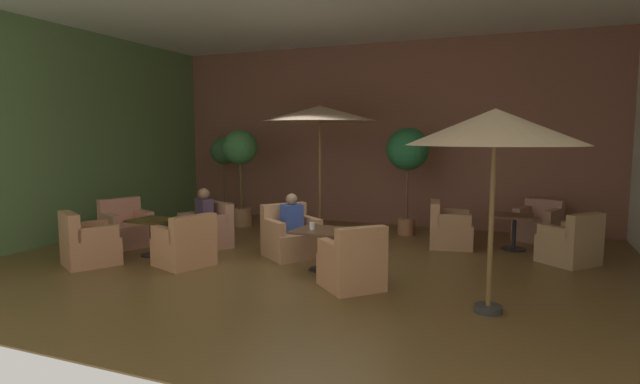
{
  "coord_description": "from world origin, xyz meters",
  "views": [
    {
      "loc": [
        3.11,
        -7.26,
        2.05
      ],
      "look_at": [
        0.0,
        0.41,
        1.12
      ],
      "focal_mm": 28.0,
      "sensor_mm": 36.0,
      "label": 1
    }
  ],
  "objects_px": {
    "armchair_front_right_north": "(571,245)",
    "patio_umbrella_tall_red": "(320,115)",
    "armchair_front_right_east": "(538,225)",
    "potted_tree_mid_left": "(408,154)",
    "potted_tree_mid_right": "(240,159)",
    "armchair_front_right_south": "(449,230)",
    "armchair_mid_center_east": "(88,245)",
    "cafe_table_front_left": "(321,238)",
    "cafe_table_mid_center": "(152,229)",
    "potted_tree_left_corner": "(224,164)",
    "armchair_mid_center_south": "(185,246)",
    "armchair_front_left_east": "(291,238)",
    "patio_umbrella_center_beige": "(495,128)",
    "iced_drink_cup": "(312,226)",
    "cafe_table_front_right": "(514,225)",
    "patron_blue_shirt": "(292,215)",
    "patron_by_window": "(204,208)",
    "armchair_mid_center_north": "(126,229)",
    "armchair_mid_center_west": "(207,231)",
    "armchair_front_left_north": "(353,265)"
  },
  "relations": [
    {
      "from": "cafe_table_front_right",
      "to": "armchair_mid_center_east",
      "type": "height_order",
      "value": "armchair_mid_center_east"
    },
    {
      "from": "armchair_front_left_east",
      "to": "armchair_front_right_north",
      "type": "bearing_deg",
      "value": 15.47
    },
    {
      "from": "armchair_mid_center_east",
      "to": "potted_tree_left_corner",
      "type": "distance_m",
      "value": 4.88
    },
    {
      "from": "armchair_front_left_north",
      "to": "armchair_front_right_north",
      "type": "relative_size",
      "value": 1.0
    },
    {
      "from": "armchair_mid_center_north",
      "to": "potted_tree_mid_left",
      "type": "height_order",
      "value": "potted_tree_mid_left"
    },
    {
      "from": "armchair_front_left_east",
      "to": "cafe_table_mid_center",
      "type": "relative_size",
      "value": 1.7
    },
    {
      "from": "armchair_front_left_north",
      "to": "armchair_mid_center_west",
      "type": "xyz_separation_m",
      "value": [
        -3.31,
        1.4,
        -0.02
      ]
    },
    {
      "from": "patio_umbrella_center_beige",
      "to": "potted_tree_mid_left",
      "type": "relative_size",
      "value": 1.06
    },
    {
      "from": "cafe_table_front_right",
      "to": "patron_by_window",
      "type": "height_order",
      "value": "patron_by_window"
    },
    {
      "from": "patio_umbrella_tall_red",
      "to": "cafe_table_front_left",
      "type": "bearing_deg",
      "value": -67.48
    },
    {
      "from": "armchair_mid_center_east",
      "to": "armchair_mid_center_west",
      "type": "height_order",
      "value": "armchair_mid_center_east"
    },
    {
      "from": "potted_tree_mid_left",
      "to": "patron_blue_shirt",
      "type": "xyz_separation_m",
      "value": [
        -1.39,
        -2.63,
        -0.96
      ]
    },
    {
      "from": "armchair_mid_center_east",
      "to": "armchair_front_right_east",
      "type": "bearing_deg",
      "value": 35.5
    },
    {
      "from": "armchair_front_right_south",
      "to": "armchair_mid_center_east",
      "type": "distance_m",
      "value": 6.24
    },
    {
      "from": "potted_tree_left_corner",
      "to": "iced_drink_cup",
      "type": "distance_m",
      "value": 5.43
    },
    {
      "from": "armchair_mid_center_east",
      "to": "potted_tree_mid_left",
      "type": "height_order",
      "value": "potted_tree_mid_left"
    },
    {
      "from": "armchair_mid_center_south",
      "to": "potted_tree_mid_right",
      "type": "xyz_separation_m",
      "value": [
        -1.03,
        3.42,
        1.22
      ]
    },
    {
      "from": "armchair_front_left_east",
      "to": "patron_by_window",
      "type": "bearing_deg",
      "value": 179.15
    },
    {
      "from": "armchair_mid_center_north",
      "to": "armchair_front_left_east",
      "type": "bearing_deg",
      "value": 7.81
    },
    {
      "from": "armchair_front_right_east",
      "to": "armchair_mid_center_north",
      "type": "xyz_separation_m",
      "value": [
        -7.17,
        -3.48,
        0.01
      ]
    },
    {
      "from": "armchair_mid_center_west",
      "to": "potted_tree_mid_right",
      "type": "distance_m",
      "value": 2.55
    },
    {
      "from": "armchair_mid_center_south",
      "to": "patio_umbrella_tall_red",
      "type": "relative_size",
      "value": 0.37
    },
    {
      "from": "armchair_front_right_south",
      "to": "cafe_table_front_left",
      "type": "bearing_deg",
      "value": -123.2
    },
    {
      "from": "armchair_front_right_north",
      "to": "potted_tree_mid_left",
      "type": "relative_size",
      "value": 0.46
    },
    {
      "from": "patio_umbrella_center_beige",
      "to": "iced_drink_cup",
      "type": "xyz_separation_m",
      "value": [
        -2.63,
        0.92,
        -1.45
      ]
    },
    {
      "from": "armchair_front_right_east",
      "to": "patio_umbrella_tall_red",
      "type": "height_order",
      "value": "patio_umbrella_tall_red"
    },
    {
      "from": "patio_umbrella_tall_red",
      "to": "armchair_front_right_east",
      "type": "bearing_deg",
      "value": 15.84
    },
    {
      "from": "armchair_front_right_north",
      "to": "patio_umbrella_tall_red",
      "type": "bearing_deg",
      "value": 172.09
    },
    {
      "from": "cafe_table_front_left",
      "to": "armchair_front_right_north",
      "type": "bearing_deg",
      "value": 27.3
    },
    {
      "from": "armchair_front_right_east",
      "to": "patron_by_window",
      "type": "xyz_separation_m",
      "value": [
        -5.73,
        -3.01,
        0.43
      ]
    },
    {
      "from": "armchair_front_left_north",
      "to": "patio_umbrella_center_beige",
      "type": "height_order",
      "value": "patio_umbrella_center_beige"
    },
    {
      "from": "armchair_front_left_north",
      "to": "potted_tree_mid_right",
      "type": "height_order",
      "value": "potted_tree_mid_right"
    },
    {
      "from": "potted_tree_mid_left",
      "to": "cafe_table_mid_center",
      "type": "bearing_deg",
      "value": -136.89
    },
    {
      "from": "cafe_table_front_left",
      "to": "armchair_front_right_east",
      "type": "xyz_separation_m",
      "value": [
        3.15,
        3.67,
        -0.2
      ]
    },
    {
      "from": "armchair_front_right_north",
      "to": "patio_umbrella_tall_red",
      "type": "xyz_separation_m",
      "value": [
        -4.61,
        0.64,
        2.17
      ]
    },
    {
      "from": "armchair_mid_center_east",
      "to": "armchair_mid_center_south",
      "type": "xyz_separation_m",
      "value": [
        1.46,
        0.55,
        -0.01
      ]
    },
    {
      "from": "patron_blue_shirt",
      "to": "cafe_table_front_left",
      "type": "bearing_deg",
      "value": -37.57
    },
    {
      "from": "cafe_table_front_right",
      "to": "patron_blue_shirt",
      "type": "bearing_deg",
      "value": -150.16
    },
    {
      "from": "patio_umbrella_tall_red",
      "to": "potted_tree_mid_left",
      "type": "relative_size",
      "value": 1.19
    },
    {
      "from": "cafe_table_mid_center",
      "to": "potted_tree_left_corner",
      "type": "bearing_deg",
      "value": 104.52
    },
    {
      "from": "iced_drink_cup",
      "to": "potted_tree_mid_left",
      "type": "bearing_deg",
      "value": 77.34
    },
    {
      "from": "potted_tree_mid_left",
      "to": "potted_tree_mid_right",
      "type": "bearing_deg",
      "value": -174.3
    },
    {
      "from": "armchair_mid_center_south",
      "to": "armchair_mid_center_east",
      "type": "bearing_deg",
      "value": -159.41
    },
    {
      "from": "cafe_table_mid_center",
      "to": "potted_tree_left_corner",
      "type": "relative_size",
      "value": 0.33
    },
    {
      "from": "armchair_front_right_east",
      "to": "patron_blue_shirt",
      "type": "bearing_deg",
      "value": -141.99
    },
    {
      "from": "iced_drink_cup",
      "to": "patio_umbrella_center_beige",
      "type": "bearing_deg",
      "value": -19.3
    },
    {
      "from": "armchair_front_left_east",
      "to": "armchair_mid_center_south",
      "type": "xyz_separation_m",
      "value": [
        -1.28,
        -1.2,
        -0.01
      ]
    },
    {
      "from": "armchair_front_left_east",
      "to": "patio_umbrella_center_beige",
      "type": "distance_m",
      "value": 4.11
    },
    {
      "from": "patio_umbrella_tall_red",
      "to": "armchair_mid_center_east",
      "type": "bearing_deg",
      "value": -125.11
    },
    {
      "from": "armchair_mid_center_north",
      "to": "patron_blue_shirt",
      "type": "distance_m",
      "value": 3.29
    }
  ]
}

